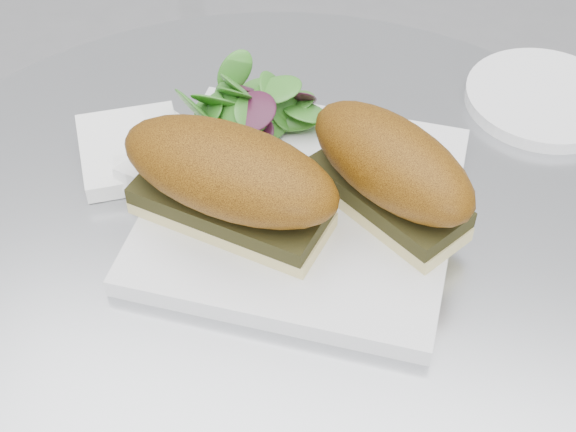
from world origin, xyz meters
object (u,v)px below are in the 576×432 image
saucer (543,98)px  plate (303,206)px  sandwich_left (229,179)px  sandwich_right (391,170)px

saucer → plate: bearing=-136.5°
sandwich_left → sandwich_right: size_ratio=1.18×
plate → sandwich_left: 0.08m
sandwich_left → sandwich_right: bearing=31.0°
sandwich_left → saucer: (0.24, 0.21, -0.05)m
sandwich_left → saucer: bearing=56.7°
plate → sandwich_right: 0.08m
sandwich_left → sandwich_right: (0.11, 0.03, -0.00)m
plate → sandwich_right: size_ratio=1.48×
sandwich_left → saucer: 0.32m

